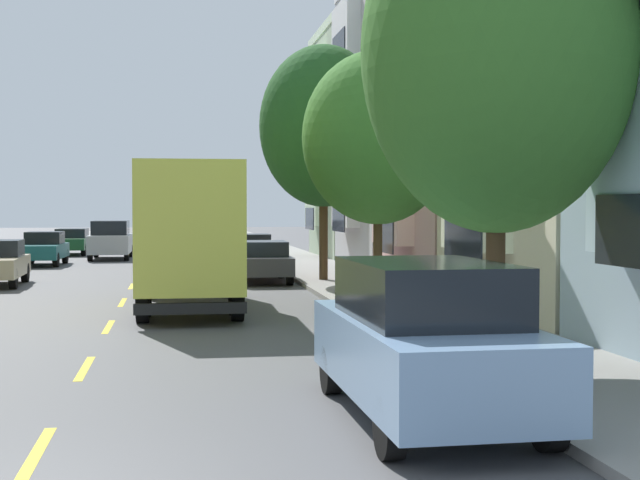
# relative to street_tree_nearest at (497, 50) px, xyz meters

# --- Properties ---
(ground_plane) EXTENTS (160.00, 160.00, 0.00)m
(ground_plane) POSITION_rel_street_tree_nearest_xyz_m (-6.40, 24.37, -5.03)
(ground_plane) COLOR #4C4C4F
(sidewalk_right) EXTENTS (3.20, 120.00, 0.14)m
(sidewalk_right) POSITION_rel_street_tree_nearest_xyz_m (0.70, 22.37, -4.96)
(sidewalk_right) COLOR gray
(sidewalk_right) RESTS_ON ground_plane
(lane_centerline_dashes) EXTENTS (0.14, 47.20, 0.01)m
(lane_centerline_dashes) POSITION_rel_street_tree_nearest_xyz_m (-6.40, 18.87, -5.03)
(lane_centerline_dashes) COLOR yellow
(lane_centerline_dashes) RESTS_ON ground_plane
(townhouse_third_rose) EXTENTS (11.11, 7.87, 9.73)m
(townhouse_third_rose) POSITION_rel_street_tree_nearest_xyz_m (7.45, 14.89, -0.37)
(townhouse_third_rose) COLOR #CC9E9E
(townhouse_third_rose) RESTS_ON ground_plane
(townhouse_fourth_dove_grey) EXTENTS (13.12, 7.87, 12.33)m
(townhouse_fourth_dove_grey) POSITION_rel_street_tree_nearest_xyz_m (8.45, 22.97, 0.93)
(townhouse_fourth_dove_grey) COLOR #A8A8AD
(townhouse_fourth_dove_grey) RESTS_ON ground_plane
(townhouse_fifth_sage) EXTENTS (11.47, 7.87, 11.69)m
(townhouse_fifth_sage) POSITION_rel_street_tree_nearest_xyz_m (7.63, 31.04, 0.61)
(townhouse_fifth_sage) COLOR #99AD8E
(townhouse_fifth_sage) RESTS_ON ground_plane
(street_tree_nearest) EXTENTS (4.24, 4.24, 7.76)m
(street_tree_nearest) POSITION_rel_street_tree_nearest_xyz_m (0.00, 0.00, 0.00)
(street_tree_nearest) COLOR #47331E
(street_tree_nearest) RESTS_ON sidewalk_right
(street_tree_second) EXTENTS (3.77, 3.77, 6.33)m
(street_tree_second) POSITION_rel_street_tree_nearest_xyz_m (0.00, 8.19, -0.72)
(street_tree_second) COLOR #47331E
(street_tree_second) RESTS_ON sidewalk_right
(street_tree_third) EXTENTS (4.35, 4.35, 7.95)m
(street_tree_third) POSITION_rel_street_tree_nearest_xyz_m (0.00, 16.37, 0.31)
(street_tree_third) COLOR #47331E
(street_tree_third) RESTS_ON sidewalk_right
(delivery_box_truck) EXTENTS (2.48, 7.57, 3.62)m
(delivery_box_truck) POSITION_rel_street_tree_nearest_xyz_m (-4.60, 9.22, -3.02)
(delivery_box_truck) COLOR #D8D84C
(delivery_box_truck) RESTS_ON ground_plane
(parked_suv_sky) EXTENTS (2.00, 4.82, 1.93)m
(parked_suv_sky) POSITION_rel_street_tree_nearest_xyz_m (-1.93, -2.79, -4.05)
(parked_suv_sky) COLOR #7A9EC6
(parked_suv_sky) RESTS_ON ground_plane
(parked_hatchback_teal) EXTENTS (1.83, 4.04, 1.50)m
(parked_hatchback_teal) POSITION_rel_street_tree_nearest_xyz_m (-10.82, 27.75, -4.28)
(parked_hatchback_teal) COLOR #195B60
(parked_hatchback_teal) RESTS_ON ground_plane
(parked_sedan_forest) EXTENTS (1.83, 4.51, 1.43)m
(parked_sedan_forest) POSITION_rel_street_tree_nearest_xyz_m (-10.62, 36.80, -4.28)
(parked_sedan_forest) COLOR #194C28
(parked_sedan_forest) RESTS_ON ground_plane
(parked_sedan_navy) EXTENTS (1.84, 4.52, 1.43)m
(parked_sedan_navy) POSITION_rel_street_tree_nearest_xyz_m (-2.12, 38.72, -4.28)
(parked_sedan_navy) COLOR navy
(parked_sedan_navy) RESTS_ON ground_plane
(parked_pickup_black) EXTENTS (2.04, 5.31, 1.73)m
(parked_pickup_black) POSITION_rel_street_tree_nearest_xyz_m (-1.99, 45.07, -4.21)
(parked_pickup_black) COLOR black
(parked_pickup_black) RESTS_ON ground_plane
(parked_hatchback_orange) EXTENTS (1.75, 4.00, 1.50)m
(parked_hatchback_orange) POSITION_rel_street_tree_nearest_xyz_m (-1.91, 23.56, -4.28)
(parked_hatchback_orange) COLOR orange
(parked_hatchback_orange) RESTS_ON ground_plane
(parked_sedan_charcoal) EXTENTS (1.91, 4.54, 1.43)m
(parked_sedan_charcoal) POSITION_rel_street_tree_nearest_xyz_m (-1.98, 17.36, -4.28)
(parked_sedan_charcoal) COLOR #333338
(parked_sedan_charcoal) RESTS_ON ground_plane
(moving_silver_sedan) EXTENTS (1.95, 4.80, 1.93)m
(moving_silver_sedan) POSITION_rel_street_tree_nearest_xyz_m (-8.20, 32.18, -4.05)
(moving_silver_sedan) COLOR #B2B5BA
(moving_silver_sedan) RESTS_ON ground_plane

